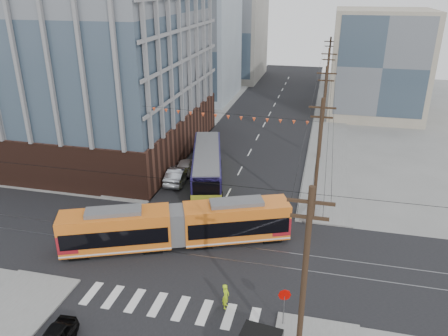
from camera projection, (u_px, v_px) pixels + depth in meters
The scene contains 16 objects.
ground at pixel (184, 279), 31.14m from camera, with size 160.00×160.00×0.00m, color slate.
office_building at pixel (62, 31), 50.90m from camera, with size 30.00×25.00×28.60m, color #381E16.
bg_bldg_nw_near at pixel (183, 47), 77.85m from camera, with size 18.00×16.00×18.00m, color #8C99A5.
bg_bldg_ne_near at pixel (378, 64), 67.56m from camera, with size 14.00×14.00×16.00m, color gray.
bg_bldg_nw_far at pixel (226, 31), 94.73m from camera, with size 16.00×18.00×20.00m, color gray.
bg_bldg_ne_far at pixel (380, 52), 85.42m from camera, with size 16.00×16.00×14.00m, color #8C99A5.
utility_pole_near at pixel (304, 286), 21.79m from camera, with size 0.30×0.30×11.00m, color black.
utility_pole_far at pixel (328, 69), 77.31m from camera, with size 0.30×0.30×11.00m, color black.
streetcar at pixel (177, 226), 34.54m from camera, with size 17.98×2.53×3.46m, color orange, non-canonical shape.
city_bus at pixel (207, 167), 45.32m from camera, with size 2.84×13.11×3.72m, color #1A1545, non-canonical shape.
parked_car_silver at pixel (178, 175), 46.02m from camera, with size 1.77×5.07×1.67m, color #A7AFB7.
parked_car_white at pixel (186, 166), 48.56m from camera, with size 1.93×4.75×1.38m, color beige.
parked_car_grey at pixel (206, 150), 53.08m from camera, with size 2.34×5.07×1.41m, color slate.
pedestrian at pixel (226, 296), 28.04m from camera, with size 0.65×0.42×1.77m, color #AED919.
stop_sign at pixel (284, 309), 26.37m from camera, with size 0.77×0.77×2.54m, color #BA0500, non-canonical shape.
jersey_barrier at pixel (311, 210), 39.80m from camera, with size 0.88×3.93×0.79m, color slate.
Camera 1 is at (8.78, -24.21, 19.41)m, focal length 35.00 mm.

